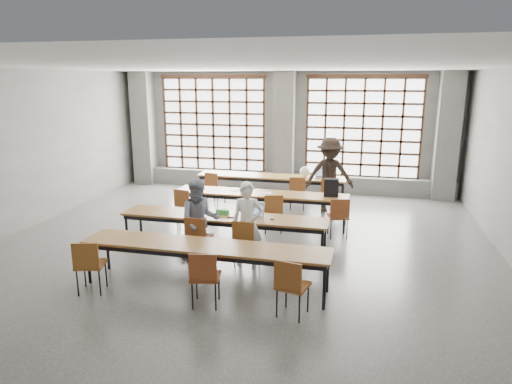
% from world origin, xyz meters
% --- Properties ---
extents(floor, '(11.00, 11.00, 0.00)m').
position_xyz_m(floor, '(0.00, 0.00, 0.00)').
color(floor, '#464644').
rests_on(floor, ground).
extents(ceiling, '(11.00, 11.00, 0.00)m').
position_xyz_m(ceiling, '(0.00, 0.00, 3.50)').
color(ceiling, silver).
rests_on(ceiling, floor).
extents(wall_back, '(10.00, 0.00, 10.00)m').
position_xyz_m(wall_back, '(0.00, 5.50, 1.75)').
color(wall_back, '#5A5A58').
rests_on(wall_back, floor).
extents(wall_front, '(10.00, 0.00, 10.00)m').
position_xyz_m(wall_front, '(0.00, -5.50, 1.75)').
color(wall_front, '#5A5A58').
rests_on(wall_front, floor).
extents(wall_left, '(0.00, 11.00, 11.00)m').
position_xyz_m(wall_left, '(-5.00, 0.00, 1.75)').
color(wall_left, '#5A5A58').
rests_on(wall_left, floor).
extents(column_left, '(0.60, 0.55, 3.50)m').
position_xyz_m(column_left, '(-4.50, 5.22, 1.75)').
color(column_left, '#595956').
rests_on(column_left, floor).
extents(column_mid, '(0.60, 0.55, 3.50)m').
position_xyz_m(column_mid, '(0.00, 5.22, 1.75)').
color(column_mid, '#595956').
rests_on(column_mid, floor).
extents(column_right, '(0.60, 0.55, 3.50)m').
position_xyz_m(column_right, '(4.50, 5.22, 1.75)').
color(column_right, '#595956').
rests_on(column_right, floor).
extents(window_left, '(3.32, 0.12, 3.00)m').
position_xyz_m(window_left, '(-2.25, 5.42, 1.90)').
color(window_left, white).
rests_on(window_left, wall_back).
extents(window_right, '(3.32, 0.12, 3.00)m').
position_xyz_m(window_right, '(2.25, 5.42, 1.90)').
color(window_right, white).
rests_on(window_right, wall_back).
extents(sill_ledge, '(9.80, 0.35, 0.50)m').
position_xyz_m(sill_ledge, '(0.00, 5.30, 0.25)').
color(sill_ledge, '#595956').
rests_on(sill_ledge, floor).
extents(desk_row_a, '(4.00, 0.70, 0.73)m').
position_xyz_m(desk_row_a, '(-0.09, 3.81, 0.66)').
color(desk_row_a, brown).
rests_on(desk_row_a, floor).
extents(desk_row_b, '(4.00, 0.70, 0.73)m').
position_xyz_m(desk_row_b, '(0.06, 1.90, 0.66)').
color(desk_row_b, brown).
rests_on(desk_row_b, floor).
extents(desk_row_c, '(4.00, 0.70, 0.73)m').
position_xyz_m(desk_row_c, '(-0.23, -0.02, 0.66)').
color(desk_row_c, brown).
rests_on(desk_row_c, floor).
extents(desk_row_d, '(4.00, 0.70, 0.73)m').
position_xyz_m(desk_row_d, '(-0.04, -1.61, 0.66)').
color(desk_row_d, brown).
rests_on(desk_row_d, floor).
extents(chair_back_left, '(0.52, 0.53, 0.88)m').
position_xyz_m(chair_back_left, '(-1.51, 3.19, 0.54)').
color(chair_back_left, brown).
rests_on(chair_back_left, floor).
extents(chair_back_mid, '(0.47, 0.47, 0.88)m').
position_xyz_m(chair_back_mid, '(0.72, 3.19, 0.54)').
color(chair_back_mid, maroon).
rests_on(chair_back_mid, floor).
extents(chair_back_right, '(0.46, 0.46, 0.88)m').
position_xyz_m(chair_back_right, '(1.52, 3.18, 0.54)').
color(chair_back_right, brown).
rests_on(chair_back_right, floor).
extents(chair_mid_left, '(0.51, 0.51, 0.88)m').
position_xyz_m(chair_mid_left, '(-1.56, 1.27, 0.54)').
color(chair_mid_left, brown).
rests_on(chair_mid_left, floor).
extents(chair_mid_centre, '(0.52, 0.52, 0.88)m').
position_xyz_m(chair_mid_centre, '(0.48, 1.27, 0.54)').
color(chair_mid_centre, brown).
rests_on(chair_mid_centre, floor).
extents(chair_mid_right, '(0.51, 0.51, 0.88)m').
position_xyz_m(chair_mid_right, '(1.88, 1.27, 0.54)').
color(chair_mid_right, brown).
rests_on(chair_mid_right, floor).
extents(chair_front_left, '(0.43, 0.43, 0.88)m').
position_xyz_m(chair_front_left, '(-0.53, -0.65, 0.54)').
color(chair_front_left, brown).
rests_on(chair_front_left, floor).
extents(chair_front_right, '(0.45, 0.46, 0.88)m').
position_xyz_m(chair_front_right, '(0.37, -0.65, 0.54)').
color(chair_front_right, brown).
rests_on(chair_front_right, floor).
extents(chair_near_left, '(0.52, 0.52, 0.88)m').
position_xyz_m(chair_near_left, '(-1.72, -2.24, 0.54)').
color(chair_near_left, brown).
rests_on(chair_near_left, floor).
extents(chair_near_mid, '(0.49, 0.49, 0.88)m').
position_xyz_m(chair_near_mid, '(0.17, -2.24, 0.54)').
color(chair_near_mid, maroon).
rests_on(chair_near_mid, floor).
extents(chair_near_right, '(0.50, 0.51, 0.88)m').
position_xyz_m(chair_near_right, '(1.44, -2.24, 0.54)').
color(chair_near_right, brown).
rests_on(chair_near_right, floor).
extents(student_male, '(0.60, 0.43, 1.52)m').
position_xyz_m(student_male, '(0.37, -0.52, 0.76)').
color(student_male, silver).
rests_on(student_male, floor).
extents(student_female, '(0.90, 0.81, 1.53)m').
position_xyz_m(student_female, '(-0.53, -0.52, 0.77)').
color(student_female, '#18274A').
rests_on(student_female, floor).
extents(student_back, '(1.34, 0.97, 1.87)m').
position_xyz_m(student_back, '(1.51, 3.31, 0.94)').
color(student_back, black).
rests_on(student_back, floor).
extents(laptop_front, '(0.46, 0.44, 0.26)m').
position_xyz_m(laptop_front, '(0.35, 0.08, 0.79)').
color(laptop_front, '#A8A9AD').
rests_on(laptop_front, desk_row_c).
extents(laptop_back, '(0.36, 0.31, 0.26)m').
position_xyz_m(laptop_back, '(1.26, 3.92, 0.79)').
color(laptop_back, '#B7B7BC').
rests_on(laptop_back, desk_row_a).
extents(mouse, '(0.11, 0.09, 0.04)m').
position_xyz_m(mouse, '(0.72, -0.04, 0.75)').
color(mouse, silver).
rests_on(mouse, desk_row_c).
extents(green_box, '(0.25, 0.10, 0.09)m').
position_xyz_m(green_box, '(-0.28, 0.06, 0.78)').
color(green_box, green).
rests_on(green_box, desk_row_c).
extents(phone, '(0.14, 0.07, 0.01)m').
position_xyz_m(phone, '(-0.05, -0.12, 0.74)').
color(phone, black).
rests_on(phone, desk_row_c).
extents(paper_sheet_a, '(0.36, 0.32, 0.00)m').
position_xyz_m(paper_sheet_a, '(-0.54, 1.95, 0.73)').
color(paper_sheet_a, white).
rests_on(paper_sheet_a, desk_row_b).
extents(paper_sheet_c, '(0.34, 0.28, 0.00)m').
position_xyz_m(paper_sheet_c, '(0.16, 1.90, 0.73)').
color(paper_sheet_c, white).
rests_on(paper_sheet_c, desk_row_b).
extents(backpack, '(0.33, 0.22, 0.40)m').
position_xyz_m(backpack, '(1.66, 1.95, 0.93)').
color(backpack, black).
rests_on(backpack, desk_row_b).
extents(plastic_bag, '(0.32, 0.30, 0.29)m').
position_xyz_m(plastic_bag, '(0.81, 3.86, 0.87)').
color(plastic_bag, white).
rests_on(plastic_bag, desk_row_a).
extents(red_pouch, '(0.20, 0.09, 0.06)m').
position_xyz_m(red_pouch, '(-1.74, -2.16, 0.50)').
color(red_pouch, maroon).
rests_on(red_pouch, chair_near_left).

